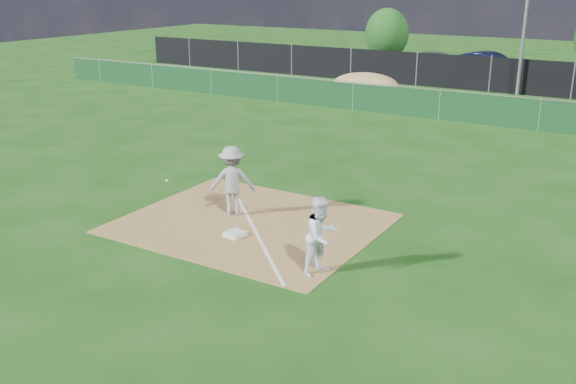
# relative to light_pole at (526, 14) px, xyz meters

# --- Properties ---
(ground) EXTENTS (90.00, 90.00, 0.00)m
(ground) POSITION_rel_light_pole_xyz_m (-1.50, -12.70, -4.00)
(ground) COLOR #16450E
(ground) RESTS_ON ground
(infield_dirt) EXTENTS (6.00, 5.00, 0.02)m
(infield_dirt) POSITION_rel_light_pole_xyz_m (-1.50, -21.70, -3.99)
(infield_dirt) COLOR olive
(infield_dirt) RESTS_ON ground
(foul_line) EXTENTS (5.01, 5.01, 0.01)m
(foul_line) POSITION_rel_light_pole_xyz_m (-1.50, -21.70, -3.98)
(foul_line) COLOR white
(foul_line) RESTS_ON infield_dirt
(green_fence) EXTENTS (44.00, 0.05, 1.20)m
(green_fence) POSITION_rel_light_pole_xyz_m (-1.50, -7.70, -3.40)
(green_fence) COLOR #0F3719
(green_fence) RESTS_ON ground
(dirt_mound) EXTENTS (3.38, 2.60, 1.17)m
(dirt_mound) POSITION_rel_light_pole_xyz_m (-6.50, -4.20, -3.42)
(dirt_mound) COLOR #A58D4F
(dirt_mound) RESTS_ON ground
(black_fence) EXTENTS (46.00, 0.04, 1.80)m
(black_fence) POSITION_rel_light_pole_xyz_m (-1.50, 0.30, -3.10)
(black_fence) COLOR black
(black_fence) RESTS_ON ground
(parking_lot) EXTENTS (46.00, 9.00, 0.01)m
(parking_lot) POSITION_rel_light_pole_xyz_m (-1.50, 5.30, -4.00)
(parking_lot) COLOR black
(parking_lot) RESTS_ON ground
(light_pole) EXTENTS (0.16, 0.16, 8.00)m
(light_pole) POSITION_rel_light_pole_xyz_m (0.00, 0.00, 0.00)
(light_pole) COLOR slate
(light_pole) RESTS_ON ground
(first_base) EXTENTS (0.48, 0.48, 0.09)m
(first_base) POSITION_rel_light_pole_xyz_m (-1.35, -22.56, -3.94)
(first_base) COLOR white
(first_base) RESTS_ON infield_dirt
(play_at_first) EXTENTS (2.59, 1.18, 1.76)m
(play_at_first) POSITION_rel_light_pole_xyz_m (-2.24, -21.41, -3.10)
(play_at_first) COLOR #A6A6A8
(play_at_first) RESTS_ON infield_dirt
(runner) EXTENTS (0.82, 0.94, 1.63)m
(runner) POSITION_rel_light_pole_xyz_m (1.27, -23.24, -3.18)
(runner) COLOR white
(runner) RESTS_ON ground
(car_left) EXTENTS (4.20, 1.73, 1.42)m
(car_left) POSITION_rel_light_pole_xyz_m (-5.91, 5.09, -3.28)
(car_left) COLOR #ACAFB4
(car_left) RESTS_ON parking_lot
(car_mid) EXTENTS (5.07, 2.85, 1.58)m
(car_mid) POSITION_rel_light_pole_xyz_m (-2.58, 4.19, -3.20)
(car_mid) COLOR black
(car_mid) RESTS_ON parking_lot
(tree_left) EXTENTS (3.08, 3.08, 3.65)m
(tree_left) POSITION_rel_light_pole_xyz_m (-11.32, 9.82, -2.12)
(tree_left) COLOR #382316
(tree_left) RESTS_ON ground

